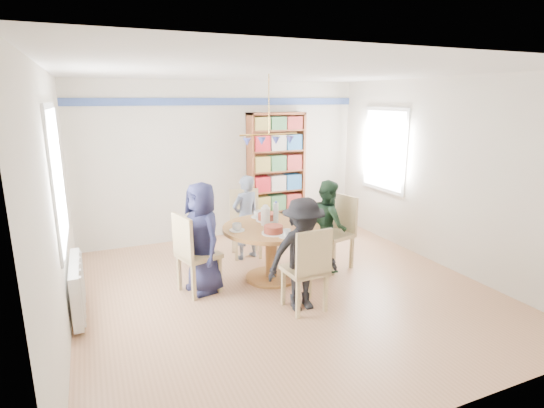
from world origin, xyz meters
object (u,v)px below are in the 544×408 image
person_left (202,238)px  bookshelf (276,174)px  person_right (328,225)px  chair_left (192,251)px  radiator (77,287)px  dining_table (271,240)px  chair_right (338,228)px  chair_near (308,266)px  person_near (303,255)px  person_far (246,217)px  chair_far (245,219)px

person_left → bookshelf: 2.72m
person_right → chair_left: bearing=103.6°
radiator → person_right: 3.32m
radiator → dining_table: dining_table is taller
chair_right → person_left: size_ratio=0.74×
chair_left → chair_near: size_ratio=1.03×
person_near → chair_left: bearing=141.8°
chair_left → person_far: (1.03, 0.90, 0.08)m
person_right → person_near: bearing=148.4°
radiator → chair_left: 1.34m
radiator → chair_far: bearing=25.4°
person_left → person_near: (0.93, -0.93, -0.04)m
person_right → chair_right: bearing=-79.9°
chair_left → person_near: person_near is taller
radiator → chair_near: bearing=-20.8°
person_right → person_near: (-0.91, -0.96, 0.02)m
radiator → dining_table: 2.41m
person_near → bookshelf: bearing=73.6°
chair_right → person_far: bearing=143.2°
radiator → chair_far: chair_far is taller
chair_right → bookshelf: size_ratio=0.49×
chair_near → person_right: bearing=50.2°
radiator → chair_left: size_ratio=0.96×
dining_table → person_left: bearing=179.3°
chair_right → chair_near: chair_right is taller
chair_far → person_right: 1.35m
chair_far → person_right: (0.89, -1.01, 0.08)m
radiator → chair_far: size_ratio=0.97×
chair_near → person_right: size_ratio=0.78×
person_left → chair_near: bearing=28.2°
chair_far → chair_left: bearing=-135.4°
chair_right → person_far: 1.40m
radiator → bookshelf: size_ratio=0.46×
chair_far → person_far: bearing=-107.5°
dining_table → chair_right: chair_right is taller
chair_near → person_right: person_right is taller
person_far → bookshelf: bookshelf is taller
chair_near → person_left: bearing=133.2°
dining_table → person_right: size_ratio=1.00×
chair_right → bookshelf: (-0.13, 1.91, 0.49)m
chair_right → person_far: size_ratio=0.81×
dining_table → chair_near: (0.02, -1.01, -0.00)m
person_right → bookshelf: size_ratio=0.60×
chair_far → dining_table: bearing=-90.6°
chair_far → person_left: person_left is taller
radiator → dining_table: bearing=2.1°
chair_right → person_far: (-1.12, 0.84, 0.07)m
radiator → chair_near: 2.60m
chair_right → person_right: 0.18m
person_right → person_far: (-0.95, 0.83, -0.00)m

